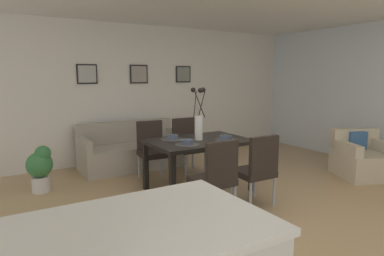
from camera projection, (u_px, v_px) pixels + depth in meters
The scene contains 20 objects.
ground_plane at pixel (240, 215), 3.99m from camera, with size 9.00×9.00×0.00m, color tan.
back_wall_panel at pixel (136, 93), 6.54m from camera, with size 9.00×0.10×2.60m, color white.
dining_table at pixel (199, 146), 4.76m from camera, with size 1.40×0.95×0.74m.
dining_chair_near_left at pixel (216, 175), 3.86m from camera, with size 0.45×0.45×0.92m.
dining_chair_near_right at pixel (152, 147), 5.35m from camera, with size 0.47×0.47×0.92m.
dining_chair_far_left at pixel (257, 167), 4.18m from camera, with size 0.45×0.45×0.92m.
dining_chair_far_right at pixel (187, 143), 5.71m from camera, with size 0.46×0.46×0.92m.
centerpiece_vase at pixel (199, 120), 4.71m from camera, with size 0.21×0.23×0.73m.
placemat_near_left at pixel (187, 145), 4.41m from camera, with size 0.32×0.32×0.01m, color #4C4742.
bowl_near_left at pixel (187, 142), 4.40m from camera, with size 0.17×0.17×0.07m.
placemat_near_right at pixel (172, 139), 4.77m from camera, with size 0.32×0.32×0.01m, color #4C4742.
bowl_near_right at pixel (172, 137), 4.77m from camera, with size 0.17×0.17×0.07m.
placemat_far_left at pixel (226, 140), 4.73m from camera, with size 0.32×0.32×0.01m, color #4C4742.
bowl_far_left at pixel (226, 137), 4.72m from camera, with size 0.17×0.17×0.07m.
sofa at pixel (132, 152), 6.07m from camera, with size 1.81×0.84×0.80m.
armchair at pixel (363, 159), 5.51m from camera, with size 1.06×1.06×0.75m.
framed_picture_left at pixel (87, 74), 5.95m from camera, with size 0.36×0.03×0.35m.
framed_picture_center at pixel (139, 74), 6.45m from camera, with size 0.36×0.03×0.35m.
framed_picture_right at pixel (183, 74), 6.95m from camera, with size 0.34×0.03×0.34m.
potted_plant at pixel (40, 166), 4.73m from camera, with size 0.36×0.36×0.67m.
Camera 1 is at (-2.44, -2.95, 1.64)m, focal length 31.45 mm.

